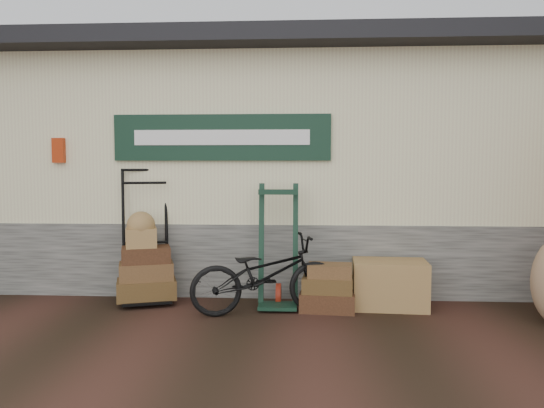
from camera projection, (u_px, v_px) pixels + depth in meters
The scene contains 7 objects.
ground at pixel (237, 322), 5.48m from camera, with size 80.00×80.00×0.00m, color black.
station_building at pixel (259, 166), 8.09m from camera, with size 14.40×4.10×3.20m.
porter_trolley at pixel (145, 234), 6.30m from camera, with size 0.81×0.61×1.61m, color black, non-canonical shape.
green_barrow at pixel (278, 246), 6.01m from camera, with size 0.51×0.43×1.41m, color black, non-canonical shape.
suitcase_stack at pixel (327, 287), 5.89m from camera, with size 0.60×0.38×0.53m, color #3B2112, non-canonical shape.
wicker_hamper at pixel (390, 284), 6.03m from camera, with size 0.82×0.54×0.54m, color #92613A.
bicycle at pixel (266, 270), 5.76m from camera, with size 1.65×0.58×0.96m, color black.
Camera 1 is at (0.67, -5.35, 1.62)m, focal length 35.00 mm.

